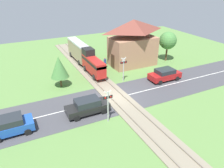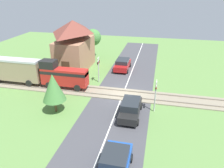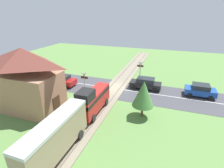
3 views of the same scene
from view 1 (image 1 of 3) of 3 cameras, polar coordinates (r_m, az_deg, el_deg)
The scene contains 13 objects.
ground_plane at distance 24.72m, azimuth 1.28°, elevation -3.63°, with size 60.00×60.00×0.00m, color #5B8442.
road_surface at distance 24.72m, azimuth 1.28°, elevation -3.61°, with size 48.00×6.40×0.02m.
track_bed at distance 24.69m, azimuth 1.28°, elevation -3.49°, with size 2.80×48.00×0.24m.
train at distance 32.88m, azimuth -7.30°, elevation 7.47°, with size 1.58×12.54×3.18m.
car_near_crossing at distance 21.78m, azimuth -6.43°, elevation -5.76°, with size 4.30×1.88×1.59m.
car_far_side at distance 29.44m, azimuth 13.61°, elevation 2.46°, with size 4.23×2.04×1.56m.
car_behind_queue at distance 20.96m, azimuth -24.91°, elevation -9.74°, with size 3.68×1.97×1.61m.
crossing_signal_west_approach at distance 19.82m, azimuth -1.07°, elevation -4.74°, with size 0.90×0.18×3.29m.
crossing_signal_east_approach at distance 27.86m, azimuth 3.03°, elevation 4.69°, with size 0.90×0.18×3.29m.
station_building at distance 33.37m, azimuth 5.47°, elevation 10.55°, with size 7.25×4.33×6.86m.
pedestrian_by_station at distance 32.75m, azimuth -1.82°, elevation 5.47°, with size 0.39×0.39×1.57m.
tree_by_station at distance 36.03m, azimuth 14.39°, elevation 10.92°, with size 2.73×2.73×4.68m.
tree_roadside_hedge at distance 27.00m, azimuth -13.65°, elevation 4.33°, with size 2.19×2.19×3.90m.
Camera 1 is at (-10.02, -18.97, 12.27)m, focal length 35.00 mm.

